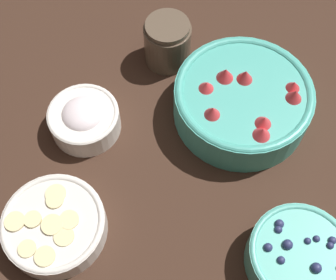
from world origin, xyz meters
TOP-DOWN VIEW (x-y plane):
  - ground_plane at (0.00, 0.00)m, footprint 4.00×4.00m
  - bowl_strawberries at (-0.01, 0.17)m, footprint 0.24×0.24m
  - bowl_blueberries at (0.19, -0.02)m, footprint 0.15×0.15m
  - bowl_bananas at (-0.14, -0.18)m, footprint 0.16×0.16m
  - bowl_cream at (-0.22, -0.01)m, footprint 0.12×0.12m
  - jar_chocolate at (-0.19, 0.20)m, footprint 0.09×0.09m

SIDE VIEW (x-z plane):
  - ground_plane at x=0.00m, z-range 0.00..0.00m
  - bowl_bananas at x=-0.14m, z-range 0.00..0.05m
  - bowl_cream at x=-0.22m, z-range 0.00..0.06m
  - bowl_blueberries at x=0.19m, z-range 0.00..0.07m
  - jar_chocolate at x=-0.19m, z-range 0.00..0.09m
  - bowl_strawberries at x=-0.01m, z-range 0.00..0.09m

